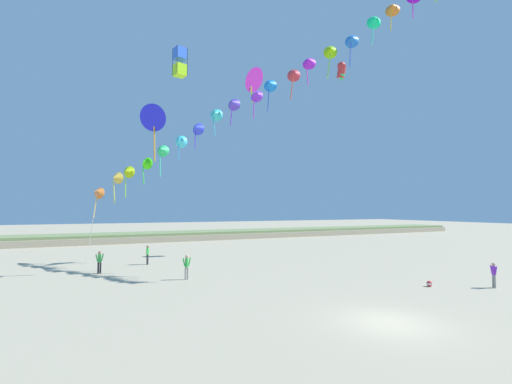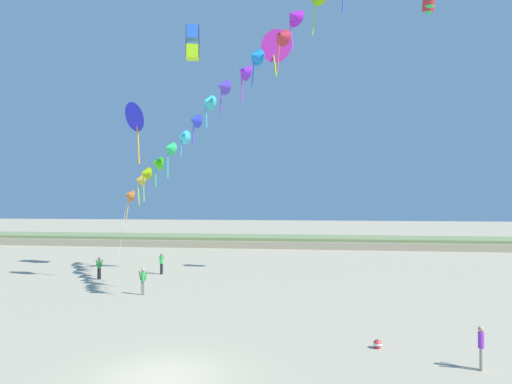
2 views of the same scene
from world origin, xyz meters
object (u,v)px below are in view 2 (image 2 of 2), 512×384
(large_kite_low_lead, at_px, (193,43))
(large_kite_high_solo, at_px, (275,45))
(large_kite_mid_trail, at_px, (138,116))
(person_near_left, at_px, (99,266))
(large_kite_outer_drift, at_px, (429,0))
(person_mid_center, at_px, (481,345))
(beach_ball, at_px, (378,344))
(person_far_left, at_px, (161,262))
(person_near_right, at_px, (143,279))

(large_kite_low_lead, xyz_separation_m, large_kite_high_solo, (6.82, -1.40, -0.97))
(large_kite_mid_trail, bearing_deg, large_kite_high_solo, 16.38)
(person_near_left, bearing_deg, large_kite_outer_drift, 3.29)
(person_near_left, relative_size, large_kite_high_solo, 0.46)
(person_mid_center, bearing_deg, large_kite_low_lead, 130.56)
(large_kite_low_lead, bearing_deg, person_near_left, -157.76)
(large_kite_low_lead, distance_m, large_kite_outer_drift, 18.32)
(large_kite_low_lead, xyz_separation_m, beach_ball, (12.48, -16.52, -18.71))
(person_far_left, height_order, large_kite_mid_trail, large_kite_mid_trail)
(large_kite_mid_trail, bearing_deg, person_near_right, -62.87)
(large_kite_high_solo, distance_m, beach_ball, 23.99)
(large_kite_mid_trail, bearing_deg, person_far_left, 87.19)
(person_near_left, height_order, person_near_right, person_near_right)
(person_near_left, height_order, beach_ball, person_near_left)
(large_kite_outer_drift, xyz_separation_m, beach_ball, (-5.70, -15.25, -20.58))
(large_kite_mid_trail, distance_m, large_kite_outer_drift, 22.92)
(person_mid_center, bearing_deg, person_near_left, 144.82)
(large_kite_high_solo, bearing_deg, large_kite_low_lead, 168.38)
(person_far_left, xyz_separation_m, large_kite_mid_trail, (-0.22, -4.47, 11.19))
(large_kite_mid_trail, height_order, beach_ball, large_kite_mid_trail)
(large_kite_low_lead, xyz_separation_m, large_kite_mid_trail, (-2.87, -4.25, -6.70))
(large_kite_mid_trail, height_order, large_kite_high_solo, large_kite_high_solo)
(person_near_left, xyz_separation_m, large_kite_high_solo, (13.41, 1.29, 16.93))
(person_mid_center, xyz_separation_m, large_kite_mid_trail, (-18.70, 14.25, 11.28))
(person_near_left, distance_m, person_far_left, 4.91)
(person_near_left, height_order, person_far_left, person_far_left)
(person_near_left, bearing_deg, large_kite_high_solo, 5.50)
(person_far_left, distance_m, large_kite_mid_trail, 12.06)
(large_kite_low_lead, bearing_deg, person_mid_center, -49.44)
(person_far_left, bearing_deg, person_mid_center, -45.38)
(large_kite_high_solo, xyz_separation_m, beach_ball, (5.66, -15.12, -17.74))
(beach_ball, bearing_deg, person_far_left, 132.09)
(beach_ball, bearing_deg, large_kite_low_lead, 127.06)
(person_mid_center, xyz_separation_m, large_kite_outer_drift, (2.34, 17.23, 19.86))
(large_kite_mid_trail, bearing_deg, person_mid_center, -37.31)
(person_mid_center, distance_m, large_kite_outer_drift, 26.39)
(person_mid_center, distance_m, large_kite_low_lead, 30.27)
(person_mid_center, height_order, large_kite_outer_drift, large_kite_outer_drift)
(large_kite_outer_drift, relative_size, beach_ball, 6.19)
(large_kite_low_lead, distance_m, large_kite_high_solo, 7.03)
(person_near_right, bearing_deg, person_near_left, 137.40)
(person_far_left, relative_size, large_kite_mid_trail, 0.37)
(large_kite_low_lead, bearing_deg, large_kite_outer_drift, -4.00)
(person_far_left, bearing_deg, large_kite_outer_drift, -4.11)
(person_near_left, height_order, person_mid_center, person_near_left)
(large_kite_low_lead, bearing_deg, large_kite_mid_trail, -124.00)
(person_far_left, height_order, beach_ball, person_far_left)
(large_kite_low_lead, bearing_deg, person_near_right, -97.71)
(person_mid_center, distance_m, large_kite_high_solo, 25.75)
(person_mid_center, bearing_deg, person_near_right, 147.60)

